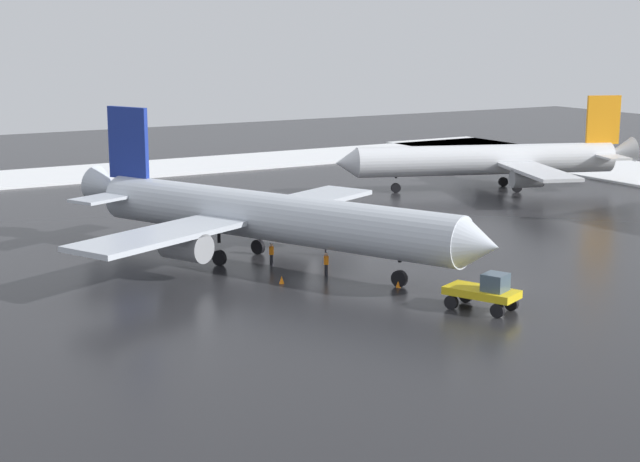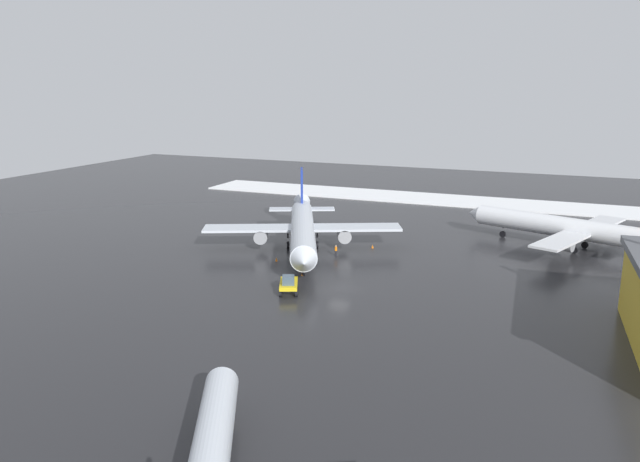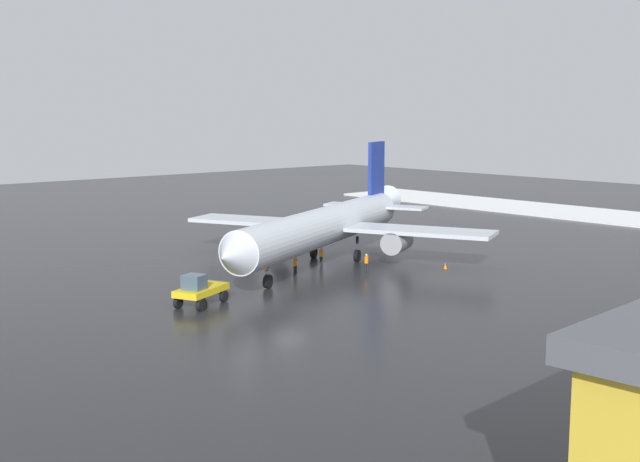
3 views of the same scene
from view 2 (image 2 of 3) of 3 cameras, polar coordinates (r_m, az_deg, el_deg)
The scene contains 11 objects.
ground_plane at distance 81.00m, azimuth 1.77°, elevation -5.22°, with size 240.00×240.00×0.00m, color #232326.
snow_bank_right at distance 143.77m, azimuth 11.33°, elevation 2.82°, with size 14.00×116.00×0.28m, color white.
airplane_parked_starboard at distance 96.80m, azimuth -1.60°, elevation 0.17°, with size 35.78×30.39×11.28m.
airplane_distant_tail at distance 106.64m, azimuth 21.75°, elevation 0.27°, with size 28.30×33.48×10.31m.
pushback_tug at distance 78.68m, azimuth -2.89°, elevation -4.81°, with size 5.10×3.86×2.50m.
ground_crew_by_nose_gear at distance 91.52m, azimuth -1.77°, elevation -2.39°, with size 0.36×0.36×1.71m.
ground_crew_beside_wing at distance 95.31m, azimuth 1.46°, elevation -1.74°, with size 0.36×0.36×1.71m.
ground_crew_near_tug at distance 96.53m, azimuth -1.64°, elevation -1.55°, with size 0.36×0.36×1.71m.
traffic_cone_near_nose at distance 86.02m, azimuth -1.61°, elevation -3.91°, with size 0.36×0.36×0.55m, color orange.
traffic_cone_mid_line at distance 100.41m, azimuth 4.82°, elevation -1.41°, with size 0.36×0.36×0.55m, color orange.
traffic_cone_wingtip_side at distance 93.02m, azimuth -4.00°, elevation -2.60°, with size 0.36×0.36×0.55m, color orange.
Camera 2 is at (-71.83, -27.15, 25.80)m, focal length 35.00 mm.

